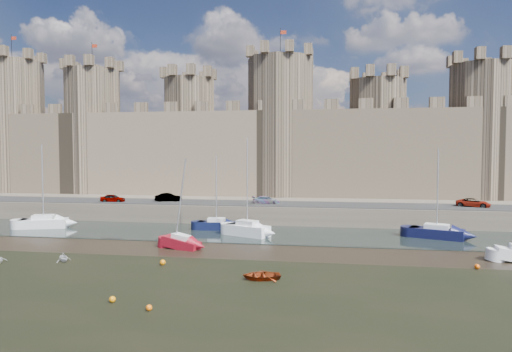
# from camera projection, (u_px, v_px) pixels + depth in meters

# --- Properties ---
(ground) EXTENTS (160.00, 160.00, 0.00)m
(ground) POSITION_uv_depth(u_px,v_px,m) (174.00, 296.00, 30.85)
(ground) COLOR black
(ground) RESTS_ON ground
(seaweed_patch) EXTENTS (70.00, 34.00, 0.01)m
(seaweed_patch) POSITION_uv_depth(u_px,v_px,m) (137.00, 331.00, 24.93)
(seaweed_patch) COLOR black
(seaweed_patch) RESTS_ON ground
(water_channel) EXTENTS (160.00, 12.00, 0.08)m
(water_channel) POSITION_uv_depth(u_px,v_px,m) (242.00, 233.00, 54.50)
(water_channel) COLOR black
(water_channel) RESTS_ON ground
(quay) EXTENTS (160.00, 60.00, 2.50)m
(quay) POSITION_uv_depth(u_px,v_px,m) (276.00, 195.00, 89.93)
(quay) COLOR #4C443A
(quay) RESTS_ON ground
(road) EXTENTS (160.00, 7.00, 0.10)m
(road) POSITION_uv_depth(u_px,v_px,m) (255.00, 203.00, 64.23)
(road) COLOR black
(road) RESTS_ON quay
(castle) EXTENTS (108.50, 11.00, 29.00)m
(castle) POSITION_uv_depth(u_px,v_px,m) (265.00, 141.00, 77.66)
(castle) COLOR #42382B
(castle) RESTS_ON quay
(car_0) EXTENTS (3.53, 1.62, 1.17)m
(car_0) POSITION_uv_depth(u_px,v_px,m) (113.00, 198.00, 66.04)
(car_0) COLOR gray
(car_0) RESTS_ON quay
(car_1) EXTENTS (4.04, 2.12, 1.27)m
(car_1) POSITION_uv_depth(u_px,v_px,m) (168.00, 197.00, 66.62)
(car_1) COLOR gray
(car_1) RESTS_ON quay
(car_2) EXTENTS (3.84, 1.66, 1.10)m
(car_2) POSITION_uv_depth(u_px,v_px,m) (266.00, 200.00, 63.75)
(car_2) COLOR gray
(car_2) RESTS_ON quay
(car_3) EXTENTS (4.64, 3.26, 1.17)m
(car_3) POSITION_uv_depth(u_px,v_px,m) (473.00, 203.00, 59.92)
(car_3) COLOR gray
(car_3) RESTS_ON quay
(sailboat_0) EXTENTS (6.11, 3.91, 10.66)m
(sailboat_0) POSITION_uv_depth(u_px,v_px,m) (44.00, 222.00, 58.21)
(sailboat_0) COLOR silver
(sailboat_0) RESTS_ON ground
(sailboat_1) EXTENTS (4.72, 1.97, 9.34)m
(sailboat_1) POSITION_uv_depth(u_px,v_px,m) (216.00, 224.00, 56.91)
(sailboat_1) COLOR black
(sailboat_1) RESTS_ON ground
(sailboat_2) EXTENTS (5.63, 4.03, 11.34)m
(sailboat_2) POSITION_uv_depth(u_px,v_px,m) (247.00, 229.00, 52.77)
(sailboat_2) COLOR white
(sailboat_2) RESTS_ON ground
(sailboat_3) EXTENTS (6.18, 4.14, 10.10)m
(sailboat_3) POSITION_uv_depth(u_px,v_px,m) (437.00, 232.00, 51.28)
(sailboat_3) COLOR black
(sailboat_3) RESTS_ON ground
(sailboat_4) EXTENTS (4.19, 2.55, 9.17)m
(sailboat_4) POSITION_uv_depth(u_px,v_px,m) (181.00, 242.00, 46.11)
(sailboat_4) COLOR maroon
(sailboat_4) RESTS_ON ground
(dinghy_3) EXTENTS (1.97, 1.94, 0.79)m
(dinghy_3) POSITION_uv_depth(u_px,v_px,m) (64.00, 258.00, 40.52)
(dinghy_3) COLOR silver
(dinghy_3) RESTS_ON ground
(dinghy_4) EXTENTS (3.40, 2.83, 0.61)m
(dinghy_4) POSITION_uv_depth(u_px,v_px,m) (261.00, 276.00, 34.85)
(dinghy_4) COLOR maroon
(dinghy_4) RESTS_ON ground
(buoy_1) EXTENTS (0.49, 0.49, 0.49)m
(buoy_1) POSITION_uv_depth(u_px,v_px,m) (163.00, 262.00, 39.34)
(buoy_1) COLOR orange
(buoy_1) RESTS_ON ground
(buoy_2) EXTENTS (0.42, 0.42, 0.42)m
(buoy_2) POSITION_uv_depth(u_px,v_px,m) (112.00, 299.00, 29.56)
(buoy_2) COLOR orange
(buoy_2) RESTS_ON ground
(buoy_3) EXTENTS (0.44, 0.44, 0.44)m
(buoy_3) POSITION_uv_depth(u_px,v_px,m) (477.00, 267.00, 37.97)
(buoy_3) COLOR #D64E09
(buoy_3) RESTS_ON ground
(buoy_4) EXTENTS (0.39, 0.39, 0.39)m
(buoy_4) POSITION_uv_depth(u_px,v_px,m) (149.00, 308.00, 28.03)
(buoy_4) COLOR orange
(buoy_4) RESTS_ON ground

